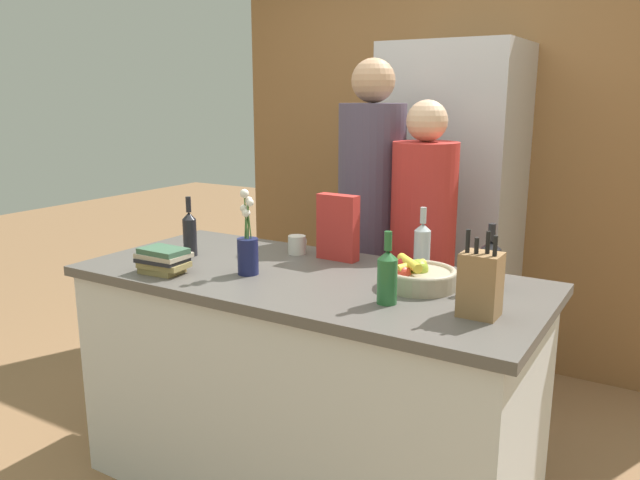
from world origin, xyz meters
The scene contains 15 objects.
kitchen_island centered at (0.00, 0.00, 0.47)m, with size 1.86×0.84×0.94m.
back_wall_wood centered at (0.00, 1.76, 1.30)m, with size 3.06×0.12×2.60m.
refrigerator centered at (0.09, 1.40, 0.96)m, with size 0.72×0.62×1.91m.
fruit_bowl centered at (0.44, 0.07, 0.99)m, with size 0.27×0.27×0.11m.
knife_block centered at (0.73, -0.11, 1.05)m, with size 0.12×0.11×0.28m.
flower_vase centered at (-0.20, -0.11, 1.05)m, with size 0.08×0.08×0.34m.
cereal_box centered at (-0.01, 0.27, 1.08)m, with size 0.19×0.07×0.28m.
coffee_mug centered at (-0.21, 0.26, 0.98)m, with size 0.08×0.11×0.08m.
book_stack centered at (-0.50, -0.27, 0.99)m, with size 0.21×0.15×0.10m.
bottle_oil centered at (-0.60, -0.01, 1.04)m, with size 0.06×0.06×0.26m.
bottle_vinegar centered at (0.42, -0.15, 1.04)m, with size 0.07×0.07×0.25m.
bottle_wine centered at (0.35, 0.33, 1.04)m, with size 0.07×0.07×0.25m.
bottle_water centered at (0.67, 0.20, 1.04)m, with size 0.07×0.07×0.24m.
person_at_sink centered at (-0.09, 0.74, 1.03)m, with size 0.33×0.33×1.81m.
person_in_blue centered at (0.21, 0.69, 0.91)m, with size 0.30×0.30×1.61m.
Camera 1 is at (1.28, -2.00, 1.63)m, focal length 35.00 mm.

